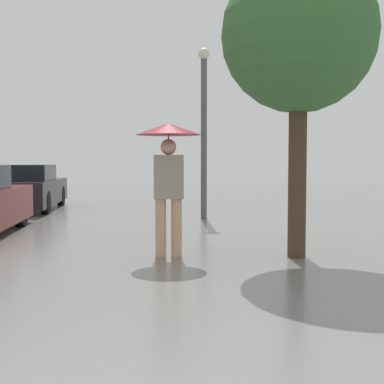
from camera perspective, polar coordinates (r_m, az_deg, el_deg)
The scene contains 4 objects.
pedestrian at distance 7.65m, azimuth -2.53°, elevation 3.70°, with size 0.93×0.93×1.91m.
parked_car_farthest at distance 15.74m, azimuth -17.16°, elevation 0.35°, with size 1.63×4.42×1.27m.
tree at distance 7.93m, azimuth 11.33°, elevation 15.94°, with size 2.19×2.19×4.24m.
street_lamp at distance 12.75m, azimuth 1.28°, elevation 7.60°, with size 0.28×0.28×4.03m.
Camera 1 is at (-0.03, -2.26, 1.38)m, focal length 50.00 mm.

